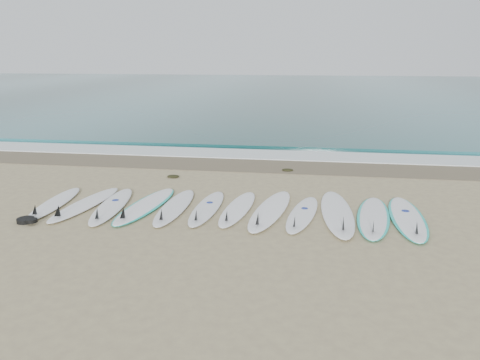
# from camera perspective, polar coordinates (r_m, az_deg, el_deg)

# --- Properties ---
(ground) EXTENTS (120.00, 120.00, 0.00)m
(ground) POSITION_cam_1_polar(r_m,az_deg,el_deg) (9.54, -2.13, -3.83)
(ground) COLOR tan
(ocean) EXTENTS (120.00, 55.00, 0.03)m
(ocean) POSITION_cam_1_polar(r_m,az_deg,el_deg) (41.50, 6.40, 10.86)
(ocean) COLOR #1D575A
(ocean) RESTS_ON ground
(wet_sand_band) EXTENTS (120.00, 1.80, 0.01)m
(wet_sand_band) POSITION_cam_1_polar(r_m,az_deg,el_deg) (13.43, 1.13, 1.85)
(wet_sand_band) COLOR brown
(wet_sand_band) RESTS_ON ground
(foam_band) EXTENTS (120.00, 1.40, 0.04)m
(foam_band) POSITION_cam_1_polar(r_m,az_deg,el_deg) (14.78, 1.84, 3.14)
(foam_band) COLOR silver
(foam_band) RESTS_ON ground
(wave_crest) EXTENTS (120.00, 1.00, 0.10)m
(wave_crest) POSITION_cam_1_polar(r_m,az_deg,el_deg) (16.24, 2.48, 4.34)
(wave_crest) COLOR #1D575A
(wave_crest) RESTS_ON ground
(surfboard_0) EXTENTS (0.65, 2.32, 0.29)m
(surfboard_0) POSITION_cam_1_polar(r_m,az_deg,el_deg) (10.62, -21.77, -2.65)
(surfboard_0) COLOR white
(surfboard_0) RESTS_ON ground
(surfboard_1) EXTENTS (0.80, 2.53, 0.32)m
(surfboard_1) POSITION_cam_1_polar(r_m,az_deg,el_deg) (10.31, -18.51, -2.83)
(surfboard_1) COLOR white
(surfboard_1) RESTS_ON ground
(surfboard_2) EXTENTS (0.80, 2.53, 0.32)m
(surfboard_2) POSITION_cam_1_polar(r_m,az_deg,el_deg) (10.03, -15.46, -3.08)
(surfboard_2) COLOR white
(surfboard_2) RESTS_ON ground
(surfboard_3) EXTENTS (0.91, 2.64, 0.33)m
(surfboard_3) POSITION_cam_1_polar(r_m,az_deg,el_deg) (9.93, -11.52, -3.07)
(surfboard_3) COLOR white
(surfboard_3) RESTS_ON ground
(surfboard_4) EXTENTS (0.52, 2.46, 0.31)m
(surfboard_4) POSITION_cam_1_polar(r_m,az_deg,el_deg) (9.70, -8.06, -3.30)
(surfboard_4) COLOR white
(surfboard_4) RESTS_ON ground
(surfboard_5) EXTENTS (0.54, 2.35, 0.30)m
(surfboard_5) POSITION_cam_1_polar(r_m,az_deg,el_deg) (9.58, -4.13, -3.44)
(surfboard_5) COLOR white
(surfboard_5) RESTS_ON ground
(surfboard_6) EXTENTS (0.70, 2.39, 0.30)m
(surfboard_6) POSITION_cam_1_polar(r_m,az_deg,el_deg) (9.52, -0.36, -3.52)
(surfboard_6) COLOR white
(surfboard_6) RESTS_ON ground
(surfboard_7) EXTENTS (0.97, 2.78, 0.35)m
(surfboard_7) POSITION_cam_1_polar(r_m,az_deg,el_deg) (9.42, 3.64, -3.71)
(surfboard_7) COLOR white
(surfboard_7) RESTS_ON ground
(surfboard_8) EXTENTS (0.83, 2.36, 0.30)m
(surfboard_8) POSITION_cam_1_polar(r_m,az_deg,el_deg) (9.29, 7.57, -4.15)
(surfboard_8) COLOR white
(surfboard_8) RESTS_ON ground
(surfboard_9) EXTENTS (0.74, 2.93, 0.37)m
(surfboard_9) POSITION_cam_1_polar(r_m,az_deg,el_deg) (9.43, 11.80, -3.96)
(surfboard_9) COLOR white
(surfboard_9) RESTS_ON ground
(surfboard_10) EXTENTS (0.94, 2.63, 0.33)m
(surfboard_10) POSITION_cam_1_polar(r_m,az_deg,el_deg) (9.43, 15.94, -4.35)
(surfboard_10) COLOR white
(surfboard_10) RESTS_ON ground
(surfboard_11) EXTENTS (0.72, 2.67, 0.34)m
(surfboard_11) POSITION_cam_1_polar(r_m,az_deg,el_deg) (9.58, 19.76, -4.36)
(surfboard_11) COLOR white
(surfboard_11) RESTS_ON ground
(seaweed_near) EXTENTS (0.32, 0.25, 0.06)m
(seaweed_near) POSITION_cam_1_polar(r_m,az_deg,el_deg) (12.21, -8.15, 0.45)
(seaweed_near) COLOR black
(seaweed_near) RESTS_ON ground
(seaweed_far) EXTENTS (0.31, 0.24, 0.06)m
(seaweed_far) POSITION_cam_1_polar(r_m,az_deg,el_deg) (12.81, 5.82, 1.23)
(seaweed_far) COLOR black
(seaweed_far) RESTS_ON ground
(leash_coil) EXTENTS (0.46, 0.36, 0.11)m
(leash_coil) POSITION_cam_1_polar(r_m,az_deg,el_deg) (9.77, -24.54, -4.49)
(leash_coil) COLOR black
(leash_coil) RESTS_ON ground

